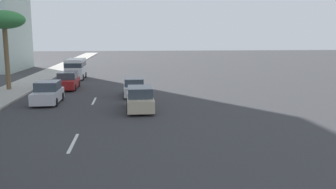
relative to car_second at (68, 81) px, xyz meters
The scene contains 10 objects.
ground_plane 3.51m from the car_second, 111.48° to the right, with size 198.00×198.00×0.00m, color #38383A.
sidewalk_right 5.18m from the car_second, 104.14° to the left, with size 162.00×3.75×0.15m, color #B2ADA3.
lane_stripe_mid 18.98m from the car_second, behind, with size 3.20×0.16×0.01m, color silver.
lane_stripe_far 7.91m from the car_second, 156.14° to the right, with size 3.20×0.16×0.01m, color silver.
car_second is the anchor object (origin of this frame).
car_third 8.21m from the car_second, 128.11° to the right, with size 4.38×1.82×1.60m.
car_fourth 13.15m from the car_second, 149.12° to the right, with size 4.46×1.87×1.70m.
car_fifth 7.75m from the car_second, behind, with size 4.17×1.89×1.71m.
van_sixth 8.40m from the car_second, ahead, with size 4.84×2.17×2.48m.
palm_tree 8.00m from the car_second, 95.94° to the left, with size 3.83×3.83×7.45m.
Camera 1 is at (-2.90, -2.66, 5.13)m, focal length 37.46 mm.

